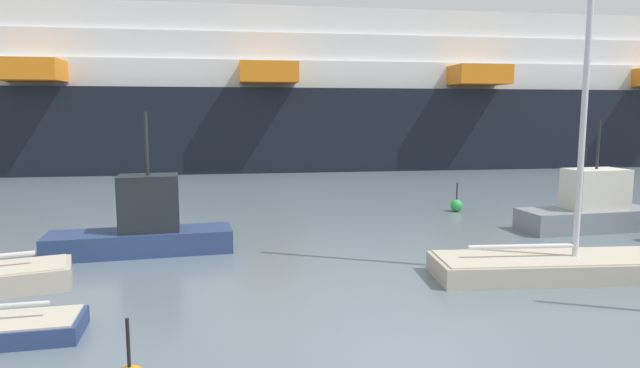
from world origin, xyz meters
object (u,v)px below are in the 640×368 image
Objects in this scene: channel_buoy_2 at (142,201)px; fishing_boat_0 at (590,208)px; sailboat_2 at (557,257)px; cruise_ship at (261,98)px; channel_buoy_1 at (457,205)px; fishing_boat_1 at (144,227)px.

fishing_boat_0 is at bearing -20.60° from channel_buoy_2.
sailboat_2 is 38.50m from cruise_ship.
channel_buoy_2 is (-15.49, 2.64, 0.08)m from channel_buoy_1.
cruise_ship is (-9.18, 26.62, 5.90)m from channel_buoy_1.
cruise_ship is (-13.09, 31.27, 5.30)m from fishing_boat_0.
channel_buoy_1 is (-3.92, 4.65, -0.60)m from fishing_boat_0.
cruise_ship reaches higher than channel_buoy_1.
sailboat_2 is 7.72m from fishing_boat_0.
fishing_boat_1 is 4.44× the size of channel_buoy_1.
fishing_boat_1 is (-17.48, -1.68, -0.01)m from fishing_boat_0.
channel_buoy_2 is at bearing -106.66° from cruise_ship.
sailboat_2 is at bearing -79.56° from cruise_ship.
sailboat_2 reaches higher than channel_buoy_2.
sailboat_2 is 19.60m from channel_buoy_2.
channel_buoy_1 is (1.02, 10.58, -0.29)m from sailboat_2.
fishing_boat_1 reaches higher than channel_buoy_1.
channel_buoy_2 is at bearing 140.04° from sailboat_2.
fishing_boat_0 is (4.94, 5.93, 0.31)m from sailboat_2.
channel_buoy_2 is (-14.46, 13.22, -0.21)m from sailboat_2.
fishing_boat_1 is (-12.54, 4.25, 0.31)m from sailboat_2.
fishing_boat_1 is at bearing 179.37° from fishing_boat_0.
fishing_boat_0 is 0.05× the size of cruise_ship.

